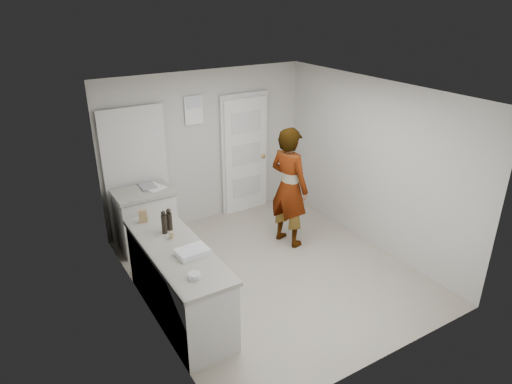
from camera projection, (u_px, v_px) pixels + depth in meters
ground at (272, 271)px, 6.39m from camera, size 4.00×4.00×0.00m
room_shell at (199, 163)px, 7.42m from camera, size 4.00×4.00×4.00m
main_counter at (179, 284)px, 5.37m from camera, size 0.64×1.96×0.93m
side_counter at (146, 221)px, 6.83m from camera, size 0.84×0.61×0.93m
person at (289, 187)px, 6.77m from camera, size 0.59×0.76×1.84m
cake_mix_box at (143, 216)px, 5.71m from camera, size 0.11×0.07×0.17m
spice_jar at (172, 235)px, 5.36m from camera, size 0.05×0.05×0.08m
oil_cruet_a at (169, 220)px, 5.51m from camera, size 0.07×0.07×0.28m
oil_cruet_b at (164, 223)px, 5.43m from camera, size 0.07×0.07×0.30m
baking_dish at (192, 252)px, 5.03m from camera, size 0.36×0.27×0.06m
egg_bowl at (194, 276)px, 4.62m from camera, size 0.13×0.13×0.05m
papers at (153, 187)px, 6.76m from camera, size 0.35×0.40×0.01m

